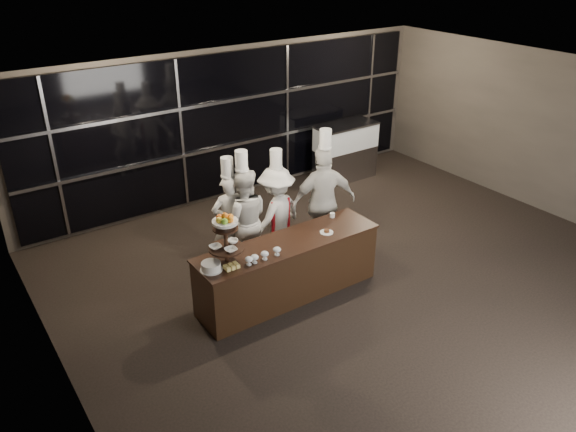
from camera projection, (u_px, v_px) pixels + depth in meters
room at (421, 216)px, 7.49m from camera, size 10.00×10.00×10.00m
window_wall at (237, 124)px, 11.11m from camera, size 8.60×0.10×2.80m
buffet_counter at (288, 269)px, 8.25m from camera, size 2.84×0.74×0.92m
display_stand at (226, 235)px, 7.35m from camera, size 0.48×0.48×0.74m
compotes at (261, 255)px, 7.54m from camera, size 0.56×0.11×0.12m
layer_cake at (211, 267)px, 7.34m from camera, size 0.30×0.30×0.11m
pastry_squares at (232, 267)px, 7.39m from camera, size 0.19×0.13×0.05m
small_plate at (327, 232)px, 8.27m from camera, size 0.20×0.20×0.05m
chef_cup at (332, 215)px, 8.72m from camera, size 0.08×0.08×0.07m
display_case at (345, 149)px, 12.19m from camera, size 1.39×0.61×1.24m
chef_a at (230, 220)px, 8.87m from camera, size 0.63×0.48×1.87m
chef_b at (244, 219)px, 8.78m from camera, size 1.02×0.93×2.01m
chef_c at (277, 214)px, 9.06m from camera, size 1.18×0.88×1.92m
chef_d at (323, 201)px, 9.16m from camera, size 1.19×0.75×2.18m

